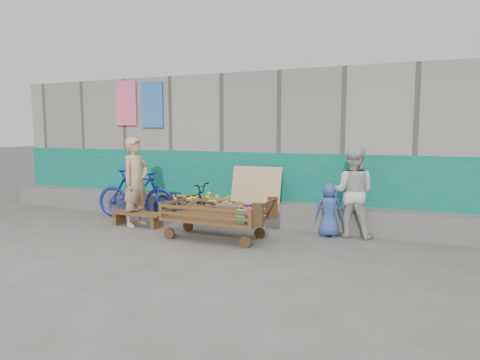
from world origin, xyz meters
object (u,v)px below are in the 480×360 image
at_px(bicycle_dark, 185,202).
at_px(bicycle_blue, 136,194).
at_px(woman, 353,192).
at_px(child, 329,210).
at_px(vendor_man, 136,182).
at_px(banana_cart, 213,208).
at_px(bench, 138,216).

bearing_deg(bicycle_dark, bicycle_blue, 98.53).
bearing_deg(woman, child, 20.31).
height_order(child, bicycle_dark, child).
bearing_deg(vendor_man, banana_cart, -93.64).
relative_size(child, bicycle_dark, 0.62).
bearing_deg(bench, bicycle_dark, 50.80).
height_order(bench, woman, woman).
distance_m(vendor_man, woman, 4.04).
relative_size(bicycle_dark, bicycle_blue, 0.89).
relative_size(bench, bicycle_dark, 0.72).
bearing_deg(bicycle_dark, woman, -86.58).
xyz_separation_m(banana_cart, woman, (2.14, 1.08, 0.25)).
distance_m(vendor_man, bicycle_dark, 1.06).
bearing_deg(vendor_man, bicycle_dark, -37.60).
relative_size(child, bicycle_blue, 0.55).
xyz_separation_m(banana_cart, bicycle_blue, (-2.26, 0.89, -0.02)).
xyz_separation_m(vendor_man, woman, (3.97, 0.76, -0.07)).
bearing_deg(banana_cart, vendor_man, 169.91).
xyz_separation_m(woman, bicycle_dark, (-3.30, -0.07, -0.38)).
height_order(child, bicycle_blue, bicycle_blue).
bearing_deg(bicycle_blue, banana_cart, -122.77).
bearing_deg(woman, bench, 10.67).
height_order(banana_cart, bicycle_dark, bicycle_dark).
distance_m(woman, child, 0.50).
relative_size(banana_cart, bicycle_dark, 1.21).
bearing_deg(child, woman, -176.25).
height_order(woman, child, woman).
xyz_separation_m(vendor_man, bicycle_blue, (-0.43, 0.57, -0.34)).
height_order(bench, bicycle_blue, bicycle_blue).
xyz_separation_m(child, bicycle_blue, (-4.04, -0.05, 0.04)).
height_order(bench, child, child).
xyz_separation_m(banana_cart, vendor_man, (-1.83, 0.33, 0.32)).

